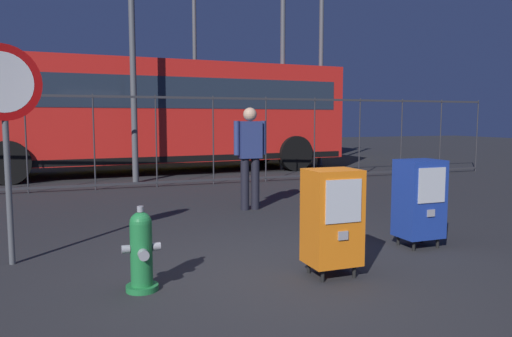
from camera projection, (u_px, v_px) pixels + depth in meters
name	position (u px, v px, depth m)	size (l,w,h in m)	color
ground_plane	(271.00, 275.00, 4.71)	(60.00, 60.00, 0.00)	#262628
fire_hydrant	(141.00, 251.00, 4.25)	(0.33, 0.32, 0.75)	#1E7238
newspaper_box_primary	(332.00, 217.00, 4.63)	(0.48, 0.42, 1.02)	black
newspaper_box_secondary	(419.00, 198.00, 5.69)	(0.48, 0.42, 1.02)	black
stop_sign	(4.00, 108.00, 4.88)	(0.71, 0.31, 2.23)	#4C4F54
pedestrian	(250.00, 152.00, 7.99)	(0.55, 0.22, 1.67)	black
fence_barrier	(156.00, 140.00, 10.66)	(18.03, 0.04, 2.00)	#2D2D33
bus_near	(157.00, 111.00, 13.56)	(10.61, 3.19, 3.00)	red
bus_far	(206.00, 113.00, 19.05)	(10.56, 3.01, 3.00)	gold
street_light_near_left	(194.00, 26.00, 17.14)	(0.32, 0.32, 8.24)	#4C4F54
street_light_near_right	(283.00, 9.00, 13.96)	(0.32, 0.32, 8.03)	#4C4F54
street_light_far_left	(321.00, 48.00, 15.47)	(0.32, 0.32, 6.33)	#4C4F54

